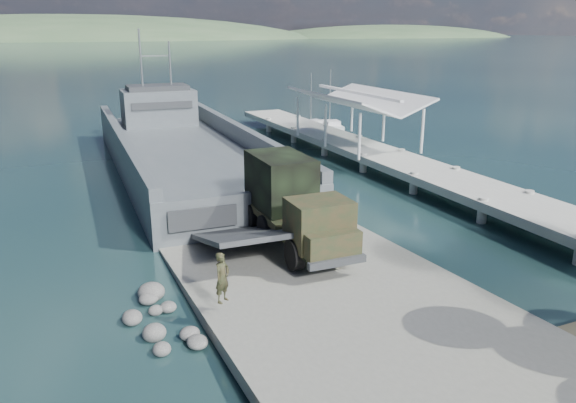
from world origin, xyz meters
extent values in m
plane|color=#163137|center=(0.00, 0.00, 0.00)|extent=(1400.00, 1400.00, 0.00)
cube|color=slate|center=(0.00, -1.00, 0.25)|extent=(10.00, 18.00, 0.50)
cube|color=#A4A59B|center=(13.00, 18.00, 1.00)|extent=(4.00, 44.00, 0.50)
cube|color=#4A5258|center=(-0.11, 21.94, 0.46)|extent=(10.26, 30.70, 2.53)
cube|color=#4A5258|center=(-4.36, 22.10, 2.33)|extent=(1.76, 30.38, 1.32)
cube|color=#4A5258|center=(4.14, 21.78, 2.33)|extent=(1.76, 30.38, 1.32)
cube|color=#4A5258|center=(-0.68, 6.86, 1.01)|extent=(9.12, 0.75, 2.63)
cube|color=#4A5258|center=(0.28, 32.06, 3.24)|extent=(6.23, 4.28, 3.04)
cube|color=#313437|center=(0.28, 32.06, 4.96)|extent=(5.18, 3.43, 0.41)
cylinder|color=#96999B|center=(-0.94, 32.10, 7.29)|extent=(0.16, 0.16, 5.06)
cylinder|color=#96999B|center=(1.49, 32.01, 6.78)|extent=(0.16, 0.16, 4.05)
cylinder|color=black|center=(-0.56, 1.54, 1.13)|extent=(0.46, 1.27, 1.26)
cylinder|color=black|center=(1.67, 1.49, 1.13)|extent=(0.46, 1.27, 1.26)
cylinder|color=black|center=(-0.49, 4.84, 1.13)|extent=(0.46, 1.27, 1.26)
cylinder|color=black|center=(1.74, 4.79, 1.13)|extent=(0.46, 1.27, 1.26)
cylinder|color=black|center=(-0.46, 6.78, 1.13)|extent=(0.46, 1.27, 1.26)
cylinder|color=black|center=(1.78, 6.73, 1.13)|extent=(0.46, 1.27, 1.26)
cube|color=black|center=(0.61, 4.23, 1.28)|extent=(2.28, 7.42, 0.24)
cube|color=#21341C|center=(0.56, 1.61, 2.30)|extent=(2.47, 1.99, 1.94)
cube|color=#21341C|center=(0.53, 0.45, 1.81)|extent=(2.25, 0.92, 0.97)
cube|color=#21341C|center=(0.64, 5.59, 1.62)|extent=(2.52, 4.51, 0.34)
cube|color=black|center=(0.64, 5.79, 3.02)|extent=(2.40, 3.74, 2.43)
cube|color=#313437|center=(0.52, -0.04, 1.23)|extent=(2.43, 0.29, 0.29)
imported|color=#21341C|center=(-4.28, -0.74, 1.39)|extent=(0.78, 0.73, 1.78)
cube|color=silver|center=(17.48, 32.63, 0.23)|extent=(2.35, 5.26, 0.83)
cube|color=silver|center=(17.32, 31.72, 0.78)|extent=(1.53, 1.68, 0.55)
cylinder|color=#96999B|center=(17.48, 32.63, 3.23)|extent=(0.09, 0.09, 5.54)
cube|color=silver|center=(16.00, 33.94, 0.21)|extent=(2.30, 4.91, 0.77)
cube|color=silver|center=(16.17, 33.09, 0.73)|extent=(1.46, 1.59, 0.52)
cylinder|color=#96999B|center=(16.00, 33.94, 3.01)|extent=(0.09, 0.09, 5.16)
camera|label=1|loc=(-9.24, -17.46, 9.81)|focal=35.00mm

